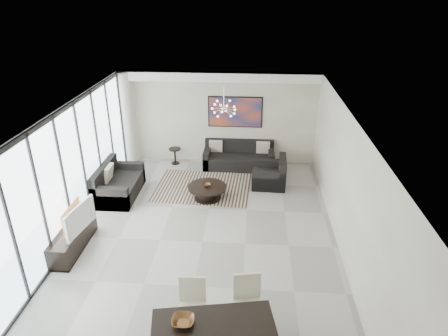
# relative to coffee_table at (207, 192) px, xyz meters

# --- Properties ---
(room_shell) EXTENTS (6.00, 9.00, 2.90)m
(room_shell) POSITION_rel_coffee_table_xyz_m (0.57, -1.97, 1.24)
(room_shell) COLOR #A8A39B
(room_shell) RESTS_ON ground
(window_wall) EXTENTS (0.37, 8.95, 2.90)m
(window_wall) POSITION_rel_coffee_table_xyz_m (-2.75, -1.97, 1.26)
(window_wall) COLOR silver
(window_wall) RESTS_ON floor
(soffit) EXTENTS (5.98, 0.40, 0.26)m
(soffit) POSITION_rel_coffee_table_xyz_m (0.10, 2.33, 2.56)
(soffit) COLOR white
(soffit) RESTS_ON room_shell
(painting) EXTENTS (1.68, 0.04, 0.98)m
(painting) POSITION_rel_coffee_table_xyz_m (0.60, 2.50, 1.44)
(painting) COLOR #C6451B
(painting) RESTS_ON room_shell
(chandelier) EXTENTS (0.66, 0.66, 0.71)m
(chandelier) POSITION_rel_coffee_table_xyz_m (0.40, 0.53, 2.14)
(chandelier) COLOR silver
(chandelier) RESTS_ON room_shell
(rug) EXTENTS (2.72, 2.15, 0.01)m
(rug) POSITION_rel_coffee_table_xyz_m (-0.19, 0.63, -0.20)
(rug) COLOR black
(rug) RESTS_ON floor
(coffee_table) EXTENTS (1.04, 1.04, 0.36)m
(coffee_table) POSITION_rel_coffee_table_xyz_m (0.00, 0.00, 0.00)
(coffee_table) COLOR black
(coffee_table) RESTS_ON floor
(bowl_coffee) EXTENTS (0.25, 0.25, 0.07)m
(bowl_coffee) POSITION_rel_coffee_table_xyz_m (-0.01, 0.01, 0.19)
(bowl_coffee) COLOR brown
(bowl_coffee) RESTS_ON coffee_table
(sofa_main) EXTENTS (2.17, 0.89, 0.79)m
(sofa_main) POSITION_rel_coffee_table_xyz_m (0.76, 2.10, 0.06)
(sofa_main) COLOR black
(sofa_main) RESTS_ON floor
(loveseat) EXTENTS (0.98, 1.74, 0.87)m
(loveseat) POSITION_rel_coffee_table_xyz_m (-2.45, 0.01, 0.09)
(loveseat) COLOR black
(loveseat) RESTS_ON floor
(armchair) EXTENTS (0.97, 1.02, 0.83)m
(armchair) POSITION_rel_coffee_table_xyz_m (1.70, 0.93, 0.08)
(armchair) COLOR black
(armchair) RESTS_ON floor
(side_table) EXTENTS (0.38, 0.38, 0.52)m
(side_table) POSITION_rel_coffee_table_xyz_m (-1.28, 2.18, 0.14)
(side_table) COLOR black
(side_table) RESTS_ON floor
(tv_console) EXTENTS (0.45, 1.62, 0.50)m
(tv_console) POSITION_rel_coffee_table_xyz_m (-2.66, -2.41, 0.05)
(tv_console) COLOR black
(tv_console) RESTS_ON floor
(television) EXTENTS (0.31, 1.05, 0.60)m
(television) POSITION_rel_coffee_table_xyz_m (-2.50, -2.43, 0.60)
(television) COLOR gray
(television) RESTS_ON tv_console
(dining_table) EXTENTS (1.94, 1.21, 0.75)m
(dining_table) POSITION_rel_coffee_table_xyz_m (0.67, -5.07, 0.46)
(dining_table) COLOR black
(dining_table) RESTS_ON floor
(dining_chair_nw) EXTENTS (0.46, 0.46, 0.96)m
(dining_chair_nw) POSITION_rel_coffee_table_xyz_m (0.24, -4.36, 0.34)
(dining_chair_nw) COLOR beige
(dining_chair_nw) RESTS_ON floor
(dining_chair_ne) EXTENTS (0.53, 0.53, 1.00)m
(dining_chair_ne) POSITION_rel_coffee_table_xyz_m (1.15, -4.26, 0.37)
(dining_chair_ne) COLOR beige
(dining_chair_ne) RESTS_ON floor
(bowl_dining) EXTENTS (0.33, 0.33, 0.08)m
(bowl_dining) POSITION_rel_coffee_table_xyz_m (0.21, -5.03, 0.59)
(bowl_dining) COLOR brown
(bowl_dining) RESTS_ON dining_table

